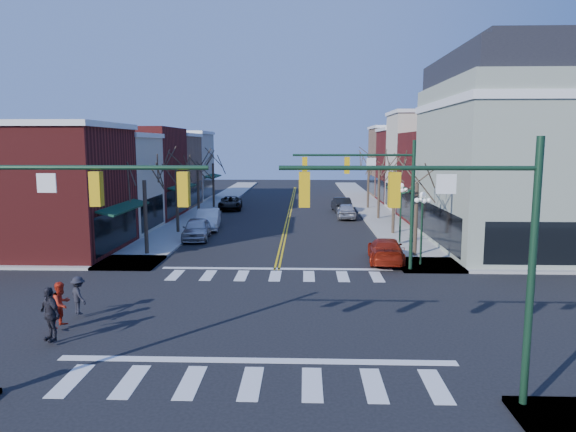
# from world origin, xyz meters

# --- Properties ---
(ground) EXTENTS (160.00, 160.00, 0.00)m
(ground) POSITION_xyz_m (0.00, 0.00, 0.00)
(ground) COLOR black
(ground) RESTS_ON ground
(sidewalk_left) EXTENTS (3.50, 70.00, 0.15)m
(sidewalk_left) POSITION_xyz_m (-8.75, 20.00, 0.07)
(sidewalk_left) COLOR #9E9B93
(sidewalk_left) RESTS_ON ground
(sidewalk_right) EXTENTS (3.50, 70.00, 0.15)m
(sidewalk_right) POSITION_xyz_m (8.75, 20.00, 0.07)
(sidewalk_right) COLOR #9E9B93
(sidewalk_right) RESTS_ON ground
(bldg_left_brick_a) EXTENTS (10.00, 8.50, 8.00)m
(bldg_left_brick_a) POSITION_xyz_m (-15.50, 11.75, 4.00)
(bldg_left_brick_a) COLOR maroon
(bldg_left_brick_a) RESTS_ON ground
(bldg_left_stucco_a) EXTENTS (10.00, 7.00, 7.50)m
(bldg_left_stucco_a) POSITION_xyz_m (-15.50, 19.50, 3.75)
(bldg_left_stucco_a) COLOR beige
(bldg_left_stucco_a) RESTS_ON ground
(bldg_left_brick_b) EXTENTS (10.00, 9.00, 8.50)m
(bldg_left_brick_b) POSITION_xyz_m (-15.50, 27.50, 4.25)
(bldg_left_brick_b) COLOR maroon
(bldg_left_brick_b) RESTS_ON ground
(bldg_left_tan) EXTENTS (10.00, 7.50, 7.80)m
(bldg_left_tan) POSITION_xyz_m (-15.50, 35.75, 3.90)
(bldg_left_tan) COLOR #997154
(bldg_left_tan) RESTS_ON ground
(bldg_left_stucco_b) EXTENTS (10.00, 8.00, 8.20)m
(bldg_left_stucco_b) POSITION_xyz_m (-15.50, 43.50, 4.10)
(bldg_left_stucco_b) COLOR beige
(bldg_left_stucco_b) RESTS_ON ground
(bldg_right_brick_a) EXTENTS (10.00, 8.50, 8.00)m
(bldg_right_brick_a) POSITION_xyz_m (15.50, 25.75, 4.00)
(bldg_right_brick_a) COLOR maroon
(bldg_right_brick_a) RESTS_ON ground
(bldg_right_stucco) EXTENTS (10.00, 7.00, 10.00)m
(bldg_right_stucco) POSITION_xyz_m (15.50, 33.50, 5.00)
(bldg_right_stucco) COLOR beige
(bldg_right_stucco) RESTS_ON ground
(bldg_right_brick_b) EXTENTS (10.00, 8.00, 8.50)m
(bldg_right_brick_b) POSITION_xyz_m (15.50, 41.00, 4.25)
(bldg_right_brick_b) COLOR maroon
(bldg_right_brick_b) RESTS_ON ground
(bldg_right_tan) EXTENTS (10.00, 8.00, 9.00)m
(bldg_right_tan) POSITION_xyz_m (15.50, 49.00, 4.50)
(bldg_right_tan) COLOR #997154
(bldg_right_tan) RESTS_ON ground
(victorian_corner) EXTENTS (12.25, 14.25, 13.30)m
(victorian_corner) POSITION_xyz_m (16.50, 14.50, 6.66)
(victorian_corner) COLOR gray
(victorian_corner) RESTS_ON ground
(traffic_mast_near_left) EXTENTS (6.60, 0.28, 7.20)m
(traffic_mast_near_left) POSITION_xyz_m (-5.55, -7.40, 4.71)
(traffic_mast_near_left) COLOR #14331E
(traffic_mast_near_left) RESTS_ON ground
(traffic_mast_near_right) EXTENTS (6.60, 0.28, 7.20)m
(traffic_mast_near_right) POSITION_xyz_m (5.55, -7.40, 4.71)
(traffic_mast_near_right) COLOR #14331E
(traffic_mast_near_right) RESTS_ON ground
(traffic_mast_far_right) EXTENTS (6.60, 0.28, 7.20)m
(traffic_mast_far_right) POSITION_xyz_m (5.55, 7.40, 4.71)
(traffic_mast_far_right) COLOR #14331E
(traffic_mast_far_right) RESTS_ON ground
(lamppost_corner) EXTENTS (0.36, 0.36, 4.33)m
(lamppost_corner) POSITION_xyz_m (8.20, 8.50, 2.96)
(lamppost_corner) COLOR #14331E
(lamppost_corner) RESTS_ON ground
(lamppost_midblock) EXTENTS (0.36, 0.36, 4.33)m
(lamppost_midblock) POSITION_xyz_m (8.20, 15.00, 2.96)
(lamppost_midblock) COLOR #14331E
(lamppost_midblock) RESTS_ON ground
(tree_left_a) EXTENTS (0.24, 0.24, 4.76)m
(tree_left_a) POSITION_xyz_m (-8.40, 11.00, 2.38)
(tree_left_a) COLOR #382B21
(tree_left_a) RESTS_ON ground
(tree_left_b) EXTENTS (0.24, 0.24, 5.04)m
(tree_left_b) POSITION_xyz_m (-8.40, 19.00, 2.52)
(tree_left_b) COLOR #382B21
(tree_left_b) RESTS_ON ground
(tree_left_c) EXTENTS (0.24, 0.24, 4.55)m
(tree_left_c) POSITION_xyz_m (-8.40, 27.00, 2.27)
(tree_left_c) COLOR #382B21
(tree_left_c) RESTS_ON ground
(tree_left_d) EXTENTS (0.24, 0.24, 4.90)m
(tree_left_d) POSITION_xyz_m (-8.40, 35.00, 2.45)
(tree_left_d) COLOR #382B21
(tree_left_d) RESTS_ON ground
(tree_right_a) EXTENTS (0.24, 0.24, 4.62)m
(tree_right_a) POSITION_xyz_m (8.40, 11.00, 2.31)
(tree_right_a) COLOR #382B21
(tree_right_a) RESTS_ON ground
(tree_right_b) EXTENTS (0.24, 0.24, 5.18)m
(tree_right_b) POSITION_xyz_m (8.40, 19.00, 2.59)
(tree_right_b) COLOR #382B21
(tree_right_b) RESTS_ON ground
(tree_right_c) EXTENTS (0.24, 0.24, 4.83)m
(tree_right_c) POSITION_xyz_m (8.40, 27.00, 2.42)
(tree_right_c) COLOR #382B21
(tree_right_c) RESTS_ON ground
(tree_right_d) EXTENTS (0.24, 0.24, 4.97)m
(tree_right_d) POSITION_xyz_m (8.40, 35.00, 2.48)
(tree_right_d) COLOR #382B21
(tree_right_d) RESTS_ON ground
(car_left_near) EXTENTS (2.30, 4.80, 1.58)m
(car_left_near) POSITION_xyz_m (-6.40, 16.56, 0.79)
(car_left_near) COLOR #B2B2B7
(car_left_near) RESTS_ON ground
(car_left_mid) EXTENTS (2.27, 5.15, 1.65)m
(car_left_mid) POSITION_xyz_m (-6.40, 21.12, 0.82)
(car_left_mid) COLOR silver
(car_left_mid) RESTS_ON ground
(car_left_far) EXTENTS (2.75, 5.27, 1.42)m
(car_left_far) POSITION_xyz_m (-6.40, 33.83, 0.71)
(car_left_far) COLOR black
(car_left_far) RESTS_ON ground
(car_right_near) EXTENTS (2.45, 5.12, 1.44)m
(car_right_near) POSITION_xyz_m (6.40, 9.71, 0.72)
(car_right_near) COLOR #9B1F0E
(car_right_near) RESTS_ON ground
(car_right_mid) EXTENTS (1.89, 4.41, 1.48)m
(car_right_mid) POSITION_xyz_m (5.48, 27.64, 0.74)
(car_right_mid) COLOR #B1B1B6
(car_right_mid) RESTS_ON ground
(car_right_far) EXTENTS (1.96, 4.68, 1.50)m
(car_right_far) POSITION_xyz_m (5.35, 32.63, 0.75)
(car_right_far) COLOR black
(car_right_far) RESTS_ON ground
(pedestrian_red_b) EXTENTS (0.84, 0.98, 1.72)m
(pedestrian_red_b) POSITION_xyz_m (-7.60, -2.06, 1.01)
(pedestrian_red_b) COLOR red
(pedestrian_red_b) RESTS_ON sidewalk_left
(pedestrian_dark_a) EXTENTS (1.19, 1.03, 1.92)m
(pedestrian_dark_a) POSITION_xyz_m (-7.33, -3.46, 1.11)
(pedestrian_dark_a) COLOR black
(pedestrian_dark_a) RESTS_ON sidewalk_left
(pedestrian_dark_b) EXTENTS (1.13, 1.11, 1.55)m
(pedestrian_dark_b) POSITION_xyz_m (-7.58, -0.65, 0.93)
(pedestrian_dark_b) COLOR black
(pedestrian_dark_b) RESTS_ON sidewalk_left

